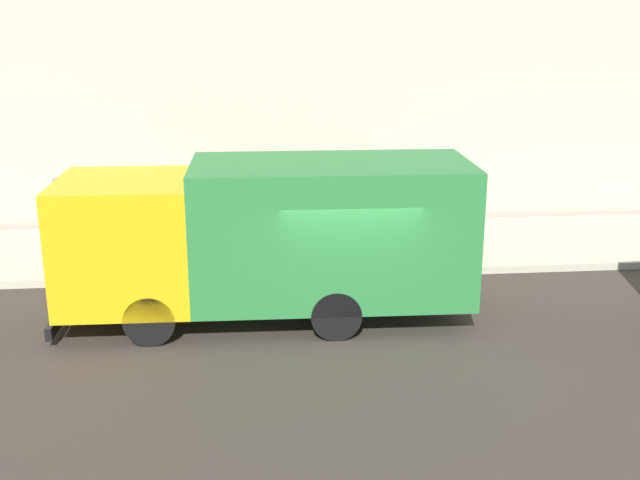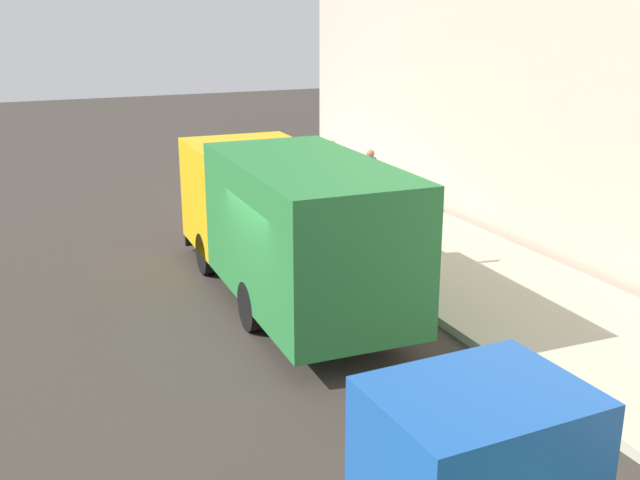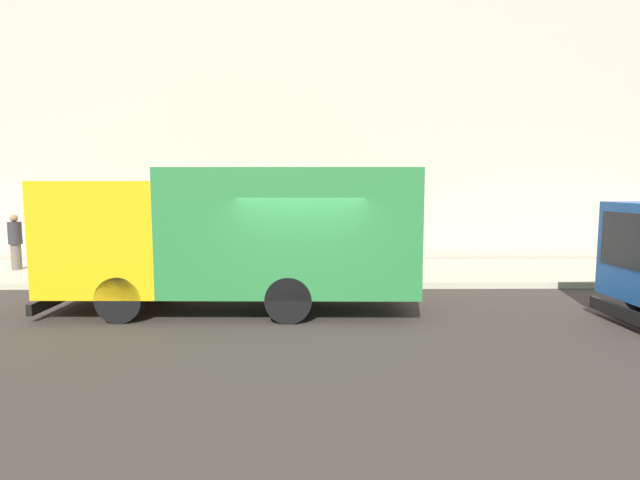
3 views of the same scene
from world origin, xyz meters
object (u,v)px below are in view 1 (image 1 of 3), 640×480
Objects in this scene: pedestrian_standing at (60,211)px; traffic_cone_orange at (139,254)px; street_sign_post at (249,211)px; large_utility_truck at (270,234)px; pedestrian_walking at (118,227)px.

pedestrian_standing reaches higher than traffic_cone_orange.
traffic_cone_orange is 2.82m from street_sign_post.
pedestrian_standing is at bearing 54.68° from traffic_cone_orange.
large_utility_truck is 4.36m from traffic_cone_orange.
street_sign_post reaches higher than traffic_cone_orange.
pedestrian_standing reaches higher than pedestrian_walking.
street_sign_post is at bearing 11.78° from pedestrian_standing.
pedestrian_standing is at bearing 66.84° from street_sign_post.
street_sign_post is at bearing -101.68° from traffic_cone_orange.
traffic_cone_orange is at bearing -140.98° from pedestrian_walking.
pedestrian_walking is 2.10m from pedestrian_standing.
large_utility_truck reaches higher than pedestrian_walking.
large_utility_truck is 3.43× the size of street_sign_post.
pedestrian_standing is (4.40, 4.94, -0.57)m from large_utility_truck.
traffic_cone_orange is (-0.06, -0.42, -0.62)m from pedestrian_walking.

